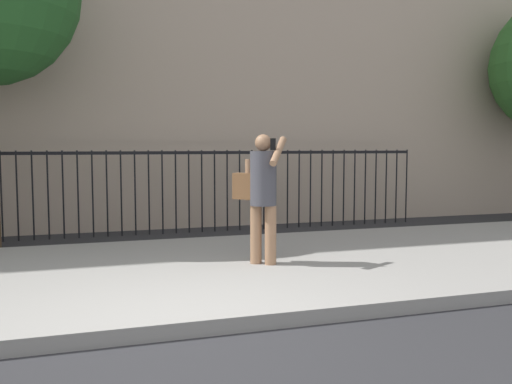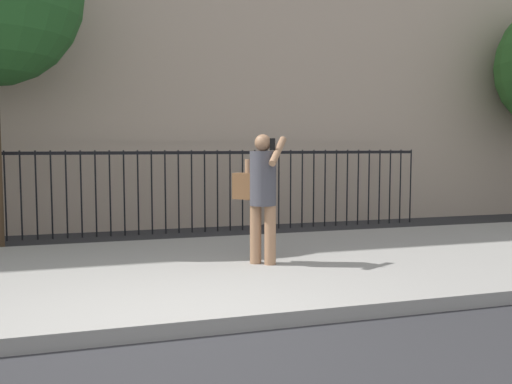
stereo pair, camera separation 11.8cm
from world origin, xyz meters
name	(u,v)px [view 1 (the left image)]	position (x,y,z in m)	size (l,w,h in m)	color
ground_plane	(193,338)	(0.00, 0.00, 0.00)	(60.00, 60.00, 0.00)	#28282B
sidewalk	(157,275)	(0.00, 2.20, 0.07)	(28.00, 4.40, 0.15)	gray
iron_fence	(128,181)	(0.00, 5.90, 1.02)	(12.03, 0.04, 1.60)	black
pedestrian_on_phone	(261,189)	(1.34, 2.09, 1.13)	(0.71, 0.65, 1.68)	#936B4C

